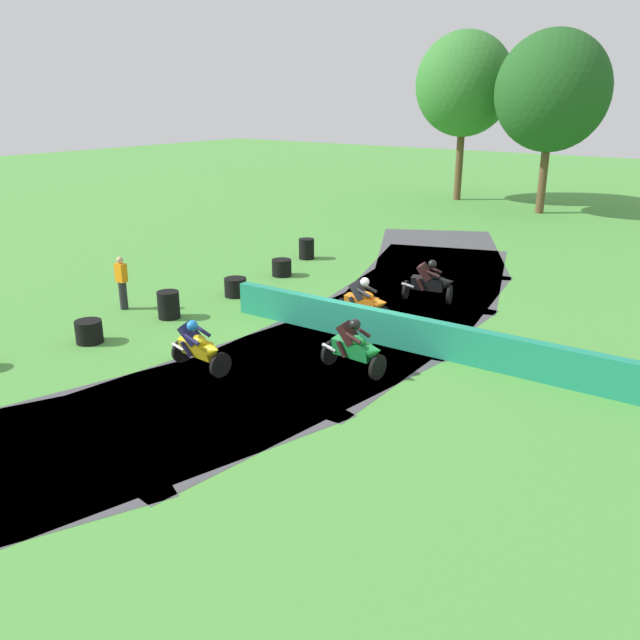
% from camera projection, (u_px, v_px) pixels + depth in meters
% --- Properties ---
extents(ground_plane, '(120.00, 120.00, 0.00)m').
position_uv_depth(ground_plane, '(354.00, 337.00, 17.80)').
color(ground_plane, '#4C933D').
extents(track_asphalt, '(9.85, 31.67, 0.01)m').
position_uv_depth(track_asphalt, '(319.00, 329.00, 18.41)').
color(track_asphalt, '#47474C').
rests_on(track_asphalt, ground).
extents(safety_barrier, '(18.97, 0.80, 0.90)m').
position_uv_depth(safety_barrier, '(567.00, 368.00, 14.65)').
color(safety_barrier, '#1E8466').
rests_on(safety_barrier, ground).
extents(motorcycle_lead_yellow, '(1.70, 0.91, 1.42)m').
position_uv_depth(motorcycle_lead_yellow, '(198.00, 346.00, 15.39)').
color(motorcycle_lead_yellow, black).
rests_on(motorcycle_lead_yellow, ground).
extents(motorcycle_chase_green, '(1.70, 0.78, 1.42)m').
position_uv_depth(motorcycle_chase_green, '(355.00, 347.00, 15.28)').
color(motorcycle_chase_green, black).
rests_on(motorcycle_chase_green, ground).
extents(motorcycle_trailing_orange, '(1.68, 0.70, 1.42)m').
position_uv_depth(motorcycle_trailing_orange, '(364.00, 301.00, 18.62)').
color(motorcycle_trailing_orange, black).
rests_on(motorcycle_trailing_orange, ground).
extents(motorcycle_fourth_black, '(1.70, 1.00, 1.42)m').
position_uv_depth(motorcycle_fourth_black, '(430.00, 282.00, 20.56)').
color(motorcycle_fourth_black, black).
rests_on(motorcycle_fourth_black, ground).
extents(tire_stack_mid_a, '(0.70, 0.70, 0.60)m').
position_uv_depth(tire_stack_mid_a, '(89.00, 332.00, 17.30)').
color(tire_stack_mid_a, black).
rests_on(tire_stack_mid_a, ground).
extents(tire_stack_mid_b, '(0.64, 0.64, 0.80)m').
position_uv_depth(tire_stack_mid_b, '(169.00, 305.00, 19.17)').
color(tire_stack_mid_b, black).
rests_on(tire_stack_mid_b, ground).
extents(tire_stack_far, '(0.72, 0.72, 0.60)m').
position_uv_depth(tire_stack_far, '(236.00, 287.00, 21.28)').
color(tire_stack_far, black).
rests_on(tire_stack_far, ground).
extents(tire_stack_extra_a, '(0.71, 0.71, 0.60)m').
position_uv_depth(tire_stack_extra_a, '(282.00, 268.00, 23.68)').
color(tire_stack_extra_a, black).
rests_on(tire_stack_extra_a, ground).
extents(tire_stack_extra_b, '(0.61, 0.61, 0.80)m').
position_uv_depth(tire_stack_extra_b, '(306.00, 249.00, 26.10)').
color(tire_stack_extra_b, black).
rests_on(tire_stack_extra_b, ground).
extents(track_marshal, '(0.34, 0.24, 1.63)m').
position_uv_depth(track_marshal, '(122.00, 283.00, 19.84)').
color(track_marshal, '#232328').
rests_on(track_marshal, ground).
extents(tree_far_left, '(5.88, 5.88, 9.44)m').
position_uv_depth(tree_far_left, '(552.00, 91.00, 34.25)').
color(tree_far_left, brown).
rests_on(tree_far_left, ground).
extents(tree_far_right, '(5.71, 5.71, 9.76)m').
position_uv_depth(tree_far_right, '(464.00, 84.00, 38.73)').
color(tree_far_right, brown).
rests_on(tree_far_right, ground).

